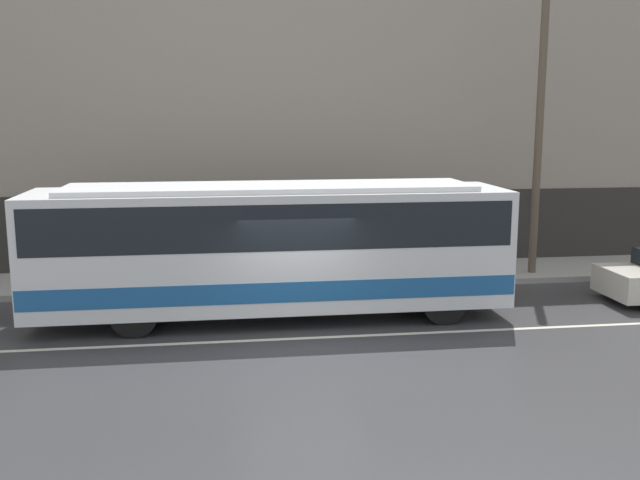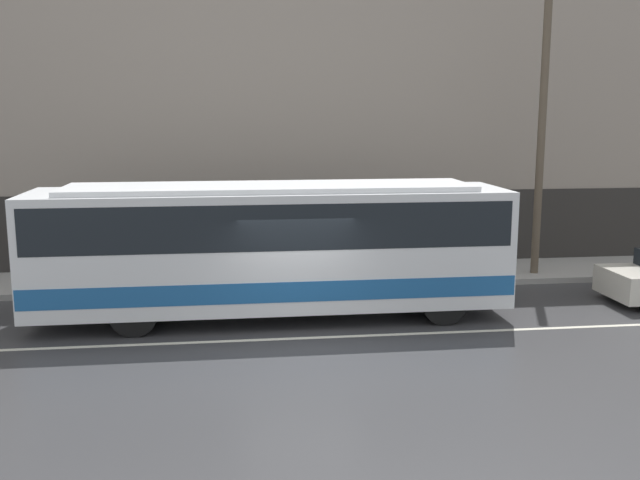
{
  "view_description": "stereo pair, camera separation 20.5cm",
  "coord_description": "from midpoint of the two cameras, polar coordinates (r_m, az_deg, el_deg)",
  "views": [
    {
      "loc": [
        -1.61,
        -14.44,
        4.72
      ],
      "look_at": [
        0.68,
        1.74,
        1.8
      ],
      "focal_mm": 40.0,
      "sensor_mm": 36.0,
      "label": 1
    },
    {
      "loc": [
        -1.41,
        -14.47,
        4.72
      ],
      "look_at": [
        0.68,
        1.74,
        1.8
      ],
      "focal_mm": 40.0,
      "sensor_mm": 36.0,
      "label": 2
    }
  ],
  "objects": [
    {
      "name": "building_facade",
      "position": [
        21.41,
        -4.06,
        9.7
      ],
      "size": [
        60.0,
        0.35,
        9.49
      ],
      "color": "gray",
      "rests_on": "ground_plane"
    },
    {
      "name": "ground_plane",
      "position": [
        15.28,
        -2.0,
        -7.88
      ],
      "size": [
        60.0,
        60.0,
        0.0
      ],
      "primitive_type": "plane",
      "color": "#38383A"
    },
    {
      "name": "utility_pole_near",
      "position": [
        21.13,
        16.86,
        8.53
      ],
      "size": [
        0.22,
        0.22,
        8.26
      ],
      "color": "brown",
      "rests_on": "sidewalk"
    },
    {
      "name": "lane_stripe",
      "position": [
        15.28,
        -2.0,
        -7.87
      ],
      "size": [
        54.0,
        0.14,
        0.01
      ],
      "color": "beige",
      "rests_on": "ground_plane"
    },
    {
      "name": "transit_bus",
      "position": [
        16.5,
        -4.26,
        -0.26
      ],
      "size": [
        10.86,
        2.58,
        3.11
      ],
      "color": "white",
      "rests_on": "ground_plane"
    },
    {
      "name": "pedestrian_waiting",
      "position": [
        20.06,
        -17.21,
        -1.34
      ],
      "size": [
        0.36,
        0.36,
        1.59
      ],
      "color": "#333338",
      "rests_on": "sidewalk"
    },
    {
      "name": "sidewalk",
      "position": [
        20.43,
        -3.6,
        -3.04
      ],
      "size": [
        60.0,
        2.76,
        0.16
      ],
      "color": "#A09E99",
      "rests_on": "ground_plane"
    }
  ]
}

